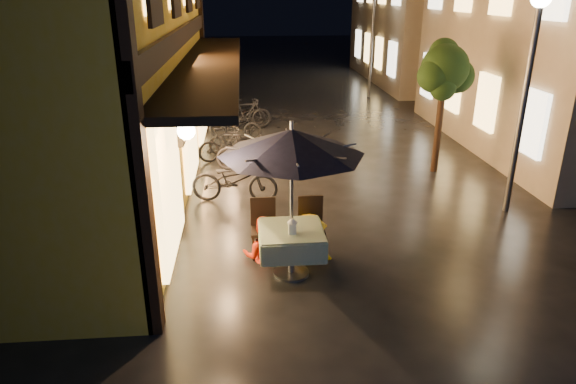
{
  "coord_description": "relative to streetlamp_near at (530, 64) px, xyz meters",
  "views": [
    {
      "loc": [
        -2.23,
        -7.14,
        4.17
      ],
      "look_at": [
        -1.57,
        0.49,
        1.15
      ],
      "focal_mm": 32.0,
      "sensor_mm": 36.0,
      "label": 1
    }
  ],
  "objects": [
    {
      "name": "bicycle_6",
      "position": [
        -5.33,
        7.45,
        -2.5
      ],
      "size": [
        1.65,
        0.77,
        0.84
      ],
      "primitive_type": "imported",
      "rotation": [
        0.0,
        0.0,
        1.71
      ],
      "color": "black",
      "rests_on": "ground"
    },
    {
      "name": "table_lantern",
      "position": [
        -4.57,
        -2.27,
        -2.0
      ],
      "size": [
        0.16,
        0.16,
        0.25
      ],
      "color": "white",
      "rests_on": "cafe_table"
    },
    {
      "name": "west_building",
      "position": [
        -8.72,
        2.0,
        0.79
      ],
      "size": [
        5.9,
        11.4,
        7.4
      ],
      "color": "gold",
      "rests_on": "ground"
    },
    {
      "name": "east_building_far",
      "position": [
        4.49,
        16.0,
        0.74
      ],
      "size": [
        7.3,
        10.3,
        7.3
      ],
      "color": "tan",
      "rests_on": "ground"
    },
    {
      "name": "cafe_table",
      "position": [
        -4.57,
        -2.11,
        -2.33
      ],
      "size": [
        0.99,
        0.99,
        0.78
      ],
      "color": "#59595E",
      "rests_on": "ground"
    },
    {
      "name": "person_orange",
      "position": [
        -4.99,
        -1.54,
        -2.2
      ],
      "size": [
        0.78,
        0.65,
        1.44
      ],
      "primitive_type": "imported",
      "rotation": [
        0.0,
        0.0,
        2.99
      ],
      "color": "red",
      "rests_on": "ground"
    },
    {
      "name": "cafe_chair_left",
      "position": [
        -4.97,
        -1.38,
        -2.38
      ],
      "size": [
        0.42,
        0.42,
        0.97
      ],
      "color": "black",
      "rests_on": "ground"
    },
    {
      "name": "patio_umbrella",
      "position": [
        -4.57,
        -2.11,
        -0.77
      ],
      "size": [
        2.15,
        2.15,
        2.46
      ],
      "color": "#59595E",
      "rests_on": "ground"
    },
    {
      "name": "bicycle_1",
      "position": [
        -5.2,
        2.93,
        -2.46
      ],
      "size": [
        1.58,
        0.67,
        0.92
      ],
      "primitive_type": "imported",
      "rotation": [
        0.0,
        0.0,
        1.41
      ],
      "color": "black",
      "rests_on": "ground"
    },
    {
      "name": "streetlamp_near",
      "position": [
        0.0,
        0.0,
        0.0
      ],
      "size": [
        0.36,
        0.36,
        4.23
      ],
      "color": "#59595E",
      "rests_on": "ground"
    },
    {
      "name": "cafe_chair_right",
      "position": [
        -4.17,
        -1.38,
        -2.38
      ],
      "size": [
        0.42,
        0.42,
        0.97
      ],
      "color": "black",
      "rests_on": "ground"
    },
    {
      "name": "bicycle_3",
      "position": [
        -5.74,
        3.82,
        -2.47
      ],
      "size": [
        1.53,
        0.89,
        0.89
      ],
      "primitive_type": "imported",
      "rotation": [
        0.0,
        0.0,
        1.92
      ],
      "color": "black",
      "rests_on": "ground"
    },
    {
      "name": "ground",
      "position": [
        -3.0,
        -2.0,
        -2.92
      ],
      "size": [
        90.0,
        90.0,
        0.0
      ],
      "primitive_type": "plane",
      "color": "black",
      "rests_on": "ground"
    },
    {
      "name": "street_tree",
      "position": [
        -0.59,
        2.51,
        -0.5
      ],
      "size": [
        1.43,
        1.2,
        3.15
      ],
      "color": "black",
      "rests_on": "ground"
    },
    {
      "name": "bicycle_0",
      "position": [
        -5.48,
        0.97,
        -2.44
      ],
      "size": [
        1.89,
        0.89,
        0.95
      ],
      "primitive_type": "imported",
      "rotation": [
        0.0,
        0.0,
        1.43
      ],
      "color": "black",
      "rests_on": "ground"
    },
    {
      "name": "streetlamp_far",
      "position": [
        0.0,
        12.0,
        0.0
      ],
      "size": [
        0.36,
        0.36,
        4.23
      ],
      "color": "#59595E",
      "rests_on": "ground"
    },
    {
      "name": "person_yellow",
      "position": [
        -4.22,
        -1.6,
        -2.17
      ],
      "size": [
        1.03,
        0.68,
        1.49
      ],
      "primitive_type": "imported",
      "rotation": [
        0.0,
        0.0,
        3.01
      ],
      "color": "#FCC700",
      "rests_on": "ground"
    },
    {
      "name": "bicycle_5",
      "position": [
        -5.16,
        7.07,
        -2.43
      ],
      "size": [
        1.68,
        0.76,
        0.98
      ],
      "primitive_type": "imported",
      "rotation": [
        0.0,
        0.0,
        1.76
      ],
      "color": "black",
      "rests_on": "ground"
    },
    {
      "name": "bicycle_2",
      "position": [
        -5.48,
        4.13,
        -2.51
      ],
      "size": [
        1.64,
        1.03,
        0.81
      ],
      "primitive_type": "imported",
      "rotation": [
        0.0,
        0.0,
        1.23
      ],
      "color": "black",
      "rests_on": "ground"
    },
    {
      "name": "bicycle_4",
      "position": [
        -5.51,
        5.84,
        -2.5
      ],
      "size": [
        1.68,
        0.9,
        0.84
      ],
      "primitive_type": "imported",
      "rotation": [
        0.0,
        0.0,
        1.34
      ],
      "color": "black",
      "rests_on": "ground"
    }
  ]
}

